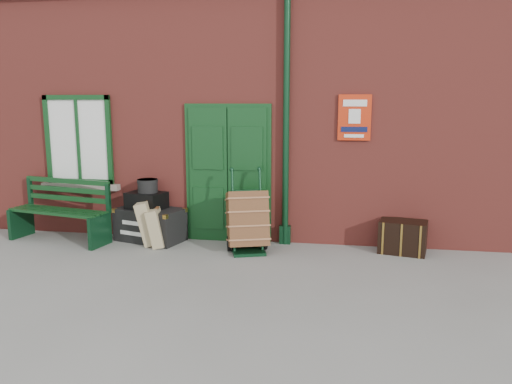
% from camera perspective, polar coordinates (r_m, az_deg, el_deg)
% --- Properties ---
extents(ground, '(80.00, 80.00, 0.00)m').
position_cam_1_polar(ground, '(6.98, -3.36, -8.91)').
color(ground, gray).
rests_on(ground, ground).
extents(station_building, '(10.30, 4.30, 4.36)m').
position_cam_1_polar(station_building, '(10.02, 1.01, 9.59)').
color(station_building, '#9A3A31').
rests_on(station_building, ground).
extents(bench, '(1.78, 0.86, 1.06)m').
position_cam_1_polar(bench, '(8.89, -21.34, -1.83)').
color(bench, '#0F3A17').
rests_on(bench, ground).
extents(houdini_trunk, '(1.22, 0.88, 0.54)m').
position_cam_1_polar(houdini_trunk, '(8.51, -11.99, -3.65)').
color(houdini_trunk, black).
rests_on(houdini_trunk, ground).
extents(strongbox, '(0.70, 0.59, 0.27)m').
position_cam_1_polar(strongbox, '(8.44, -12.41, -0.94)').
color(strongbox, black).
rests_on(strongbox, houdini_trunk).
extents(hatbox, '(0.41, 0.41, 0.22)m').
position_cam_1_polar(hatbox, '(8.39, -12.28, 0.70)').
color(hatbox, black).
rests_on(hatbox, strongbox).
extents(suitcase_back, '(0.44, 0.56, 0.73)m').
position_cam_1_polar(suitcase_back, '(8.30, -12.22, -3.38)').
color(suitcase_back, tan).
rests_on(suitcase_back, ground).
extents(suitcase_front, '(0.37, 0.50, 0.62)m').
position_cam_1_polar(suitcase_front, '(8.16, -11.29, -3.96)').
color(suitcase_front, tan).
rests_on(suitcase_front, ground).
extents(porter_trolley, '(0.78, 0.82, 1.26)m').
position_cam_1_polar(porter_trolley, '(7.70, -0.99, -3.26)').
color(porter_trolley, black).
rests_on(porter_trolley, ground).
extents(dark_trunk, '(0.77, 0.59, 0.50)m').
position_cam_1_polar(dark_trunk, '(8.00, 16.43, -4.92)').
color(dark_trunk, black).
rests_on(dark_trunk, ground).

